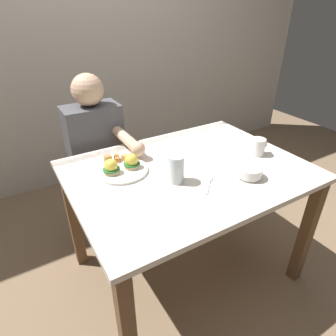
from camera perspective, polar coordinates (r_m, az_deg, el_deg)
name	(u,v)px	position (r m, az deg, el deg)	size (l,w,h in m)	color
ground_plane	(184,267)	(1.97, 3.29, -19.10)	(6.00, 6.00, 0.00)	#7F664C
back_wall	(86,29)	(2.67, -15.88, 24.97)	(4.80, 0.10, 2.60)	beige
dining_table	(188,186)	(1.55, 3.96, -3.52)	(1.20, 0.90, 0.74)	silver
eggs_benedict_plate	(121,167)	(1.47, -9.31, 0.21)	(0.27, 0.27, 0.09)	white
fruit_bowl	(250,172)	(1.46, 15.91, -0.81)	(0.12, 0.12, 0.05)	white
coffee_mug	(258,146)	(1.69, 17.44, 4.16)	(0.11, 0.08, 0.09)	white
fork	(209,184)	(1.37, 8.06, -3.23)	(0.12, 0.12, 0.00)	silver
water_glass_near	(176,171)	(1.35, 1.58, -0.53)	(0.08, 0.08, 0.14)	silver
diner_person	(98,152)	(1.91, -13.74, 3.07)	(0.34, 0.54, 1.14)	#33333D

